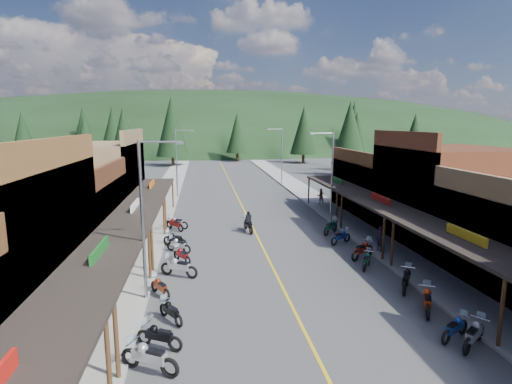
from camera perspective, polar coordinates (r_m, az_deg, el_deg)
name	(u,v)px	position (r m, az deg, el deg)	size (l,w,h in m)	color
ground	(266,255)	(27.19, 1.51, -8.99)	(220.00, 220.00, 0.00)	#38383A
centerline	(239,199)	(46.42, -2.48, -1.03)	(0.15, 90.00, 0.01)	gold
sidewalk_west	(162,201)	(46.44, -13.23, -1.20)	(3.40, 94.00, 0.15)	gray
sidewalk_east	(311,197)	(47.98, 7.92, -0.67)	(3.40, 94.00, 0.15)	gray
shop_west_2	(56,219)	(29.40, -26.62, -3.49)	(10.90, 9.00, 6.20)	#3F2111
shop_west_3	(93,183)	(38.28, -22.23, 1.23)	(10.90, 10.20, 8.20)	brown
shop_east_2	(445,194)	(32.93, 25.41, -0.30)	(10.90, 9.00, 8.20)	#562B19
shop_east_3	(386,187)	(41.32, 18.05, 0.68)	(10.90, 10.20, 6.20)	#4C2D16
streetlight_0	(145,213)	(20.06, -15.54, -2.98)	(2.16, 0.18, 8.00)	gray
streetlight_1	(178,160)	(47.66, -11.12, 4.49)	(2.16, 0.18, 8.00)	gray
streetlight_2	(330,173)	(35.46, 10.59, 2.70)	(2.16, 0.18, 8.00)	gray
streetlight_3	(281,154)	(56.66, 3.58, 5.49)	(2.16, 0.18, 8.00)	gray
ridge_hill	(212,145)	(160.68, -6.34, 6.70)	(310.00, 140.00, 60.00)	black
pine_0	(23,134)	(94.46, -30.34, 7.16)	(5.04, 5.04, 11.00)	black
pine_1	(113,129)	(97.43, -19.75, 8.41)	(5.88, 5.88, 12.50)	black
pine_2	(172,127)	(83.59, -11.94, 9.14)	(6.72, 6.72, 14.00)	black
pine_3	(237,133)	(91.78, -2.71, 8.44)	(5.04, 5.04, 11.00)	black
pine_4	(304,130)	(88.24, 6.85, 8.82)	(5.88, 5.88, 12.50)	black
pine_5	(354,126)	(104.61, 13.79, 9.18)	(6.72, 6.72, 14.00)	black
pine_6	(415,132)	(102.54, 21.72, 7.91)	(5.04, 5.04, 11.00)	black
pine_7	(84,129)	(105.14, -23.40, 8.25)	(5.88, 5.88, 12.50)	black
pine_8	(85,141)	(67.82, -23.19, 6.72)	(4.48, 4.48, 10.00)	black
pine_9	(356,136)	(75.86, 14.15, 7.78)	(4.93, 4.93, 10.80)	black
pine_10	(124,134)	(76.66, -18.36, 7.90)	(5.38, 5.38, 11.60)	black
pine_11	(350,132)	(67.86, 13.22, 8.28)	(5.82, 5.82, 12.40)	black
bike_west_2	(149,356)	(15.71, -15.01, -21.66)	(0.78, 2.33, 1.33)	#96979B
bike_west_3	(159,335)	(17.07, -13.69, -19.24)	(0.67, 2.00, 1.15)	black
bike_west_4	(171,311)	(18.94, -12.09, -16.23)	(0.62, 1.87, 1.07)	black
bike_west_5	(160,286)	(21.57, -13.54, -12.95)	(0.62, 1.85, 1.06)	maroon
bike_west_6	(179,266)	(23.76, -10.96, -10.33)	(0.77, 2.32, 1.33)	#9E9DA2
bike_west_7	(182,254)	(26.03, -10.53, -8.77)	(0.64, 1.91, 1.09)	maroon
bike_west_8	(179,244)	(28.07, -11.00, -7.35)	(0.66, 1.98, 1.13)	#9B9A9F
bike_west_9	(175,239)	(29.32, -11.50, -6.57)	(0.69, 2.06, 1.18)	black
bike_west_10	(175,224)	(33.62, -11.52, -4.45)	(0.68, 2.05, 1.17)	maroon
bike_west_11	(176,222)	(34.14, -11.31, -4.21)	(0.69, 2.08, 1.19)	#A5A5AA
bike_east_2	(474,333)	(18.77, 28.71, -17.26)	(0.72, 2.15, 1.23)	gray
bike_east_3	(455,327)	(19.07, 26.56, -16.87)	(0.64, 1.91, 1.09)	navy
bike_east_4	(427,299)	(20.94, 23.27, -13.90)	(0.74, 2.23, 1.28)	#BD340D
bike_east_5	(406,278)	(23.10, 20.69, -11.48)	(0.74, 2.22, 1.27)	black
bike_east_6	(367,259)	(25.62, 15.55, -9.27)	(0.64, 1.93, 1.10)	#0C4026
bike_east_7	(363,249)	(27.22, 14.98, -7.86)	(0.77, 2.31, 1.32)	maroon
bike_east_8	(341,236)	(30.07, 12.02, -6.20)	(0.67, 2.01, 1.15)	navy
bike_east_9	(331,226)	(32.53, 10.62, -4.80)	(0.75, 2.26, 1.29)	#0D412B
rider_on_bike	(248,223)	(32.52, -1.12, -4.50)	(1.13, 2.44, 1.79)	black
pedestrian_east_a	(380,239)	(28.55, 17.32, -6.40)	(0.63, 0.41, 1.73)	black
pedestrian_east_b	(320,196)	(43.69, 9.19, -0.55)	(0.80, 0.46, 1.64)	brown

